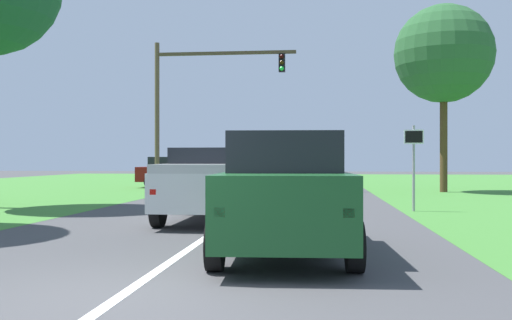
{
  "coord_description": "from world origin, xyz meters",
  "views": [
    {
      "loc": [
        2.27,
        -6.4,
        1.58
      ],
      "look_at": [
        -0.27,
        17.07,
        1.57
      ],
      "focal_mm": 40.38,
      "sensor_mm": 36.0,
      "label": 1
    }
  ],
  "objects_px": {
    "oak_tree_right": "(444,54)",
    "keep_moving_sign": "(414,156)",
    "red_suv_near": "(285,191)",
    "traffic_light": "(193,93)",
    "pickup_truck_lead": "(212,183)",
    "crossing_suv_far": "(179,171)"
  },
  "relations": [
    {
      "from": "pickup_truck_lead",
      "to": "keep_moving_sign",
      "type": "xyz_separation_m",
      "value": [
        5.63,
        3.39,
        0.71
      ]
    },
    {
      "from": "traffic_light",
      "to": "pickup_truck_lead",
      "type": "bearing_deg",
      "value": -75.61
    },
    {
      "from": "red_suv_near",
      "to": "oak_tree_right",
      "type": "relative_size",
      "value": 0.55
    },
    {
      "from": "red_suv_near",
      "to": "keep_moving_sign",
      "type": "relative_size",
      "value": 1.92
    },
    {
      "from": "red_suv_near",
      "to": "pickup_truck_lead",
      "type": "height_order",
      "value": "red_suv_near"
    },
    {
      "from": "keep_moving_sign",
      "to": "crossing_suv_far",
      "type": "xyz_separation_m",
      "value": [
        -10.79,
        13.96,
        -0.76
      ]
    },
    {
      "from": "traffic_light",
      "to": "oak_tree_right",
      "type": "height_order",
      "value": "oak_tree_right"
    },
    {
      "from": "pickup_truck_lead",
      "to": "keep_moving_sign",
      "type": "distance_m",
      "value": 6.61
    },
    {
      "from": "traffic_light",
      "to": "oak_tree_right",
      "type": "xyz_separation_m",
      "value": [
        12.46,
        0.11,
        1.74
      ]
    },
    {
      "from": "red_suv_near",
      "to": "keep_moving_sign",
      "type": "xyz_separation_m",
      "value": [
        3.46,
        8.33,
        0.63
      ]
    },
    {
      "from": "keep_moving_sign",
      "to": "oak_tree_right",
      "type": "relative_size",
      "value": 0.29
    },
    {
      "from": "red_suv_near",
      "to": "keep_moving_sign",
      "type": "bearing_deg",
      "value": 67.44
    },
    {
      "from": "keep_moving_sign",
      "to": "oak_tree_right",
      "type": "height_order",
      "value": "oak_tree_right"
    },
    {
      "from": "red_suv_near",
      "to": "pickup_truck_lead",
      "type": "bearing_deg",
      "value": 113.7
    },
    {
      "from": "oak_tree_right",
      "to": "crossing_suv_far",
      "type": "distance_m",
      "value": 15.45
    },
    {
      "from": "red_suv_near",
      "to": "pickup_truck_lead",
      "type": "relative_size",
      "value": 0.93
    },
    {
      "from": "red_suv_near",
      "to": "keep_moving_sign",
      "type": "distance_m",
      "value": 9.04
    },
    {
      "from": "keep_moving_sign",
      "to": "crossing_suv_far",
      "type": "distance_m",
      "value": 17.67
    },
    {
      "from": "traffic_light",
      "to": "crossing_suv_far",
      "type": "relative_size",
      "value": 1.63
    },
    {
      "from": "oak_tree_right",
      "to": "keep_moving_sign",
      "type": "bearing_deg",
      "value": -106.3
    },
    {
      "from": "keep_moving_sign",
      "to": "oak_tree_right",
      "type": "distance_m",
      "value": 12.43
    },
    {
      "from": "red_suv_near",
      "to": "crossing_suv_far",
      "type": "xyz_separation_m",
      "value": [
        -7.33,
        22.3,
        -0.13
      ]
    }
  ]
}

